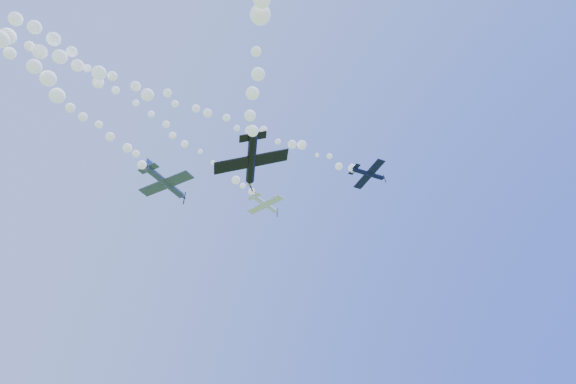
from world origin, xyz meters
TOP-DOWN VIEW (x-y plane):
  - plane_white at (6.47, 3.96)m, footprint 6.40×6.78m
  - smoke_trail_white at (-29.68, -5.44)m, footprint 68.68×19.59m
  - plane_navy at (13.56, -12.18)m, footprint 6.12×6.49m
  - smoke_trail_navy at (-21.19, -6.31)m, footprint 65.93×12.99m
  - plane_grey at (-11.38, 0.17)m, footprint 7.59×8.03m
  - plane_black at (-9.32, -17.23)m, footprint 6.83×6.72m

SIDE VIEW (x-z plane):
  - plane_black at x=-9.32m, z-range 33.35..36.29m
  - plane_grey at x=-11.38m, z-range 42.35..44.42m
  - smoke_trail_navy at x=-21.19m, z-range 48.37..50.83m
  - plane_navy at x=13.56m, z-range 48.98..50.67m
  - smoke_trail_white at x=-29.68m, z-range 49.59..52.35m
  - plane_white at x=6.47m, z-range 50.43..52.14m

